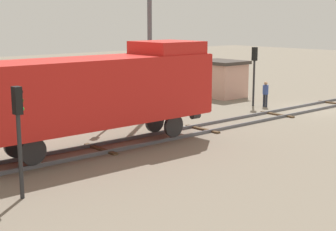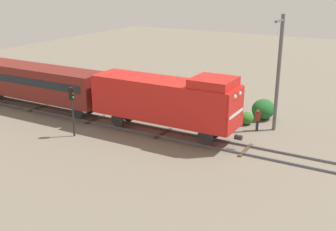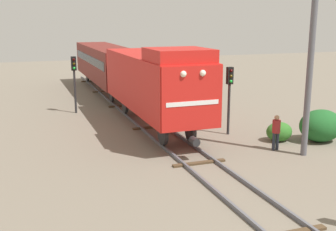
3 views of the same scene
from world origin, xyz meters
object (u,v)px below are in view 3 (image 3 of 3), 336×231
locomotive (154,81)px  passenger_car_leading (106,62)px  traffic_signal_far (74,74)px  worker_by_signal (276,130)px  traffic_signal_mid (229,88)px  catenary_mast (310,54)px

locomotive → passenger_car_leading: (0.00, 13.34, -0.25)m
traffic_signal_far → worker_by_signal: traffic_signal_far is taller
traffic_signal_mid → traffic_signal_far: 10.70m
passenger_car_leading → catenary_mast: 20.69m
locomotive → passenger_car_leading: bearing=90.0°
passenger_car_leading → traffic_signal_mid: 16.02m
worker_by_signal → catenary_mast: catenary_mast is taller
locomotive → passenger_car_leading: size_ratio=0.83×
passenger_car_leading → traffic_signal_far: 8.37m
traffic_signal_mid → traffic_signal_far: traffic_signal_far is taller
locomotive → traffic_signal_far: 6.81m
traffic_signal_far → worker_by_signal: size_ratio=2.19×
locomotive → catenary_mast: catenary_mast is taller
locomotive → traffic_signal_far: locomotive is taller
passenger_car_leading → worker_by_signal: 19.43m
catenary_mast → traffic_signal_mid: bearing=109.6°
locomotive → traffic_signal_far: bearing=121.9°
passenger_car_leading → catenary_mast: catenary_mast is taller
traffic_signal_far → worker_by_signal: (7.80, -11.34, -1.61)m
catenary_mast → traffic_signal_far: bearing=124.5°
catenary_mast → locomotive: bearing=126.6°
traffic_signal_far → catenary_mast: size_ratio=0.43×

